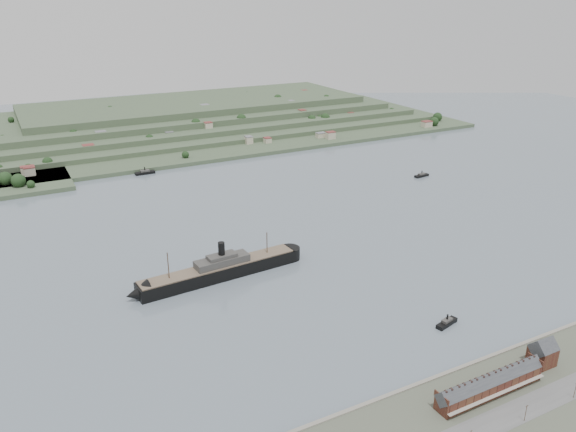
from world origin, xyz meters
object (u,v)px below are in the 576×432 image
gabled_building (543,353)px  steamship (215,271)px  terrace_row (490,384)px  tugboat (447,323)px

gabled_building → steamship: 184.83m
terrace_row → gabled_building: bearing=6.1°
terrace_row → tugboat: bearing=65.2°
tugboat → gabled_building: bearing=-74.2°
tugboat → steamship: bearing=130.2°
terrace_row → steamship: 170.60m
steamship → tugboat: 138.47m
gabled_building → tugboat: bearing=105.8°
gabled_building → steamship: bearing=123.8°
steamship → gabled_building: bearing=-56.2°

